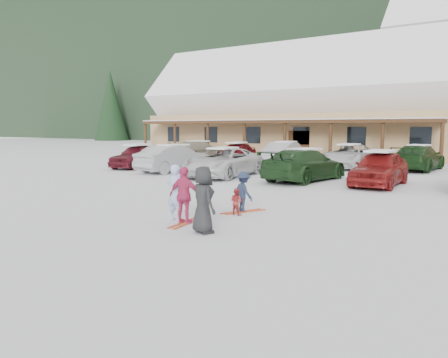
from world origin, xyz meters
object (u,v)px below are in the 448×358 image
Objects in this scene: parked_car_1 at (174,158)px; parked_car_11 at (418,158)px; parked_car_3 at (304,165)px; parked_car_10 at (349,156)px; parked_car_2 at (223,162)px; parked_car_4 at (380,168)px; day_lodge at (301,111)px; bystander_dark at (203,200)px; parked_car_0 at (138,156)px; toddler_red at (236,202)px; child_navy at (244,192)px; adult_skier at (176,193)px; child_magenta at (185,195)px; parked_car_9 at (286,153)px; parked_car_8 at (237,152)px; parked_car_7 at (198,150)px.

parked_car_1 reaches higher than parked_car_11.
parked_car_3 is 7.45m from parked_car_10.
parked_car_4 reaches higher than parked_car_2.
parked_car_11 is at bearing 88.81° from parked_car_4.
bystander_dark is at bearing -70.73° from day_lodge.
parked_car_11 is (3.84, 0.77, 0.00)m from parked_car_10.
parked_car_0 is 0.83× the size of parked_car_11.
day_lodge reaches higher than toddler_red.
parked_car_3 is (11.13, -0.44, 0.03)m from parked_car_0.
adult_skier is at bearing 92.16° from child_navy.
parked_car_4 is at bearing -107.84° from adult_skier.
child_navy is 0.75× the size of bystander_dark.
child_magenta is 19.16m from parked_car_9.
parked_car_2 is 4.18m from parked_car_3.
toddler_red is 0.15× the size of parked_car_3.
parked_car_8 is at bearing 10.39° from parked_car_9.
parked_car_4 reaches higher than child_magenta.
bystander_dark reaches higher than parked_car_8.
toddler_red is 15.52m from parked_car_0.
day_lodge is at bearing -43.70° from child_navy.
parked_car_7 is (-13.69, 16.13, 0.11)m from child_navy.
adult_skier is at bearing 103.88° from parked_car_9.
day_lodge reaches higher than parked_car_4.
toddler_red is at bearing -65.60° from parked_car_8.
child_navy is 0.23× the size of parked_car_3.
parked_car_10 is 3.91m from parked_car_11.
toddler_red is 8.89m from parked_car_4.
parked_car_8 is at bearing -31.45° from child_navy.
adult_skier is 0.36× the size of parked_car_0.
parked_car_1 is (-8.75, 10.02, 0.01)m from child_magenta.
parked_car_3 is at bearing -74.73° from toddler_red.
parked_car_2 is at bearing 178.72° from parked_car_1.
parked_car_9 is at bearing 136.17° from parked_car_4.
parked_car_11 is at bearing -101.92° from adult_skier.
parked_car_2 is 7.54m from parked_car_4.
parked_car_0 reaches higher than toddler_red.
adult_skier reaches higher than parked_car_11.
parked_car_7 is at bearing 153.32° from parked_car_4.
parked_car_4 is (1.37, 10.94, -0.05)m from bystander_dark.
parked_car_0 is at bearing -99.06° from day_lodge.
parked_car_8 is at bearing -89.81° from day_lodge.
parked_car_3 is at bearing -92.61° from child_magenta.
day_lodge is at bearing -43.76° from bystander_dark.
bystander_dark is (0.98, -0.53, 0.05)m from child_magenta.
parked_car_1 is at bearing -14.15° from child_navy.
parked_car_0 is 7.71m from parked_car_7.
parked_car_11 is at bearing -172.81° from parked_car_7.
bystander_dark is 0.30× the size of parked_car_10.
child_magenta and parked_car_3 have the same top height.
bystander_dark is at bearing 106.79° from toddler_red.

